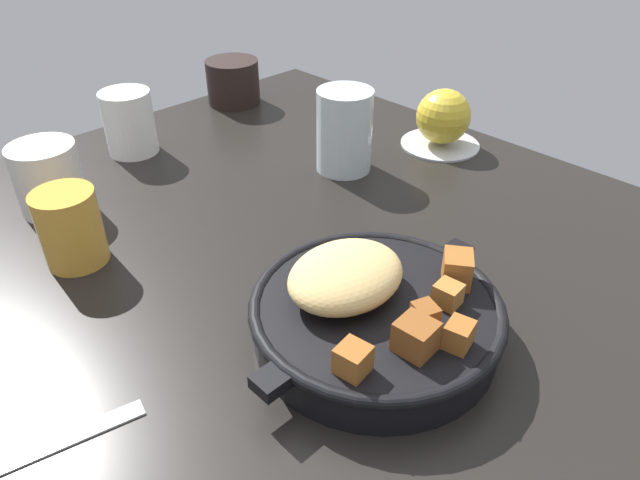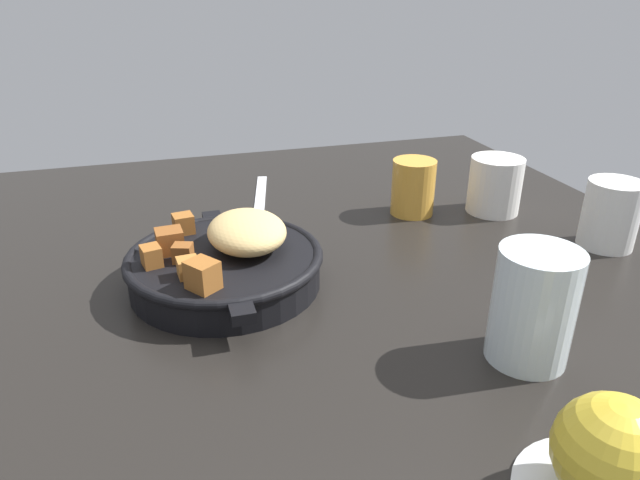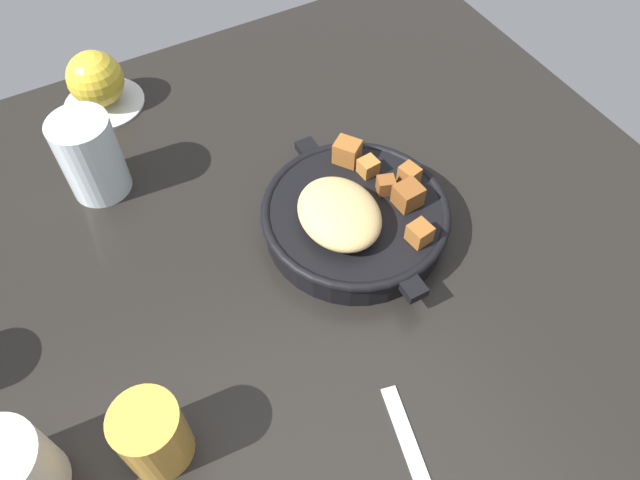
{
  "view_description": "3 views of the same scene",
  "coord_description": "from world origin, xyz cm",
  "px_view_note": "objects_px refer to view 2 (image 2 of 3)",
  "views": [
    {
      "loc": [
        -27.16,
        -34.17,
        37.53
      ],
      "look_at": [
        4.27,
        -1.83,
        6.63
      ],
      "focal_mm": 32.75,
      "sensor_mm": 36.0,
      "label": 1
    },
    {
      "loc": [
        62.22,
        -15.59,
        32.76
      ],
      "look_at": [
        3.57,
        1.88,
        4.14
      ],
      "focal_mm": 31.69,
      "sensor_mm": 36.0,
      "label": 2
    },
    {
      "loc": [
        -33.64,
        15.86,
        59.1
      ],
      "look_at": [
        0.41,
        -2.94,
        6.08
      ],
      "focal_mm": 33.63,
      "sensor_mm": 36.0,
      "label": 3
    }
  ],
  "objects_px": {
    "butter_knife": "(262,194)",
    "juice_glass_amber": "(413,187)",
    "cast_iron_skillet": "(227,261)",
    "water_glass_tall": "(533,306)",
    "white_creamer_pitcher": "(611,214)",
    "red_apple": "(613,453)",
    "ceramic_mug_white": "(495,185)"
  },
  "relations": [
    {
      "from": "cast_iron_skillet",
      "to": "butter_knife",
      "type": "height_order",
      "value": "cast_iron_skillet"
    },
    {
      "from": "butter_knife",
      "to": "juice_glass_amber",
      "type": "height_order",
      "value": "juice_glass_amber"
    },
    {
      "from": "water_glass_tall",
      "to": "ceramic_mug_white",
      "type": "relative_size",
      "value": 1.32
    },
    {
      "from": "red_apple",
      "to": "white_creamer_pitcher",
      "type": "height_order",
      "value": "white_creamer_pitcher"
    },
    {
      "from": "butter_knife",
      "to": "water_glass_tall",
      "type": "bearing_deg",
      "value": 29.95
    },
    {
      "from": "butter_knife",
      "to": "ceramic_mug_white",
      "type": "xyz_separation_m",
      "value": [
        0.17,
        0.32,
        0.04
      ]
    },
    {
      "from": "white_creamer_pitcher",
      "to": "ceramic_mug_white",
      "type": "height_order",
      "value": "white_creamer_pitcher"
    },
    {
      "from": "butter_knife",
      "to": "water_glass_tall",
      "type": "xyz_separation_m",
      "value": [
        0.5,
        0.15,
        0.05
      ]
    },
    {
      "from": "water_glass_tall",
      "to": "white_creamer_pitcher",
      "type": "height_order",
      "value": "water_glass_tall"
    },
    {
      "from": "red_apple",
      "to": "water_glass_tall",
      "type": "relative_size",
      "value": 0.71
    },
    {
      "from": "red_apple",
      "to": "butter_knife",
      "type": "bearing_deg",
      "value": -171.05
    },
    {
      "from": "ceramic_mug_white",
      "to": "white_creamer_pitcher",
      "type": "bearing_deg",
      "value": 27.28
    },
    {
      "from": "cast_iron_skillet",
      "to": "white_creamer_pitcher",
      "type": "distance_m",
      "value": 0.5
    },
    {
      "from": "water_glass_tall",
      "to": "juice_glass_amber",
      "type": "height_order",
      "value": "water_glass_tall"
    },
    {
      "from": "ceramic_mug_white",
      "to": "butter_knife",
      "type": "bearing_deg",
      "value": -117.78
    },
    {
      "from": "butter_knife",
      "to": "ceramic_mug_white",
      "type": "height_order",
      "value": "ceramic_mug_white"
    },
    {
      "from": "cast_iron_skillet",
      "to": "water_glass_tall",
      "type": "bearing_deg",
      "value": 48.38
    },
    {
      "from": "red_apple",
      "to": "juice_glass_amber",
      "type": "height_order",
      "value": "red_apple"
    },
    {
      "from": "juice_glass_amber",
      "to": "ceramic_mug_white",
      "type": "xyz_separation_m",
      "value": [
        0.03,
        0.12,
        0.0
      ]
    },
    {
      "from": "water_glass_tall",
      "to": "white_creamer_pitcher",
      "type": "xyz_separation_m",
      "value": [
        -0.18,
        0.25,
        -0.01
      ]
    },
    {
      "from": "butter_knife",
      "to": "water_glass_tall",
      "type": "height_order",
      "value": "water_glass_tall"
    },
    {
      "from": "red_apple",
      "to": "butter_knife",
      "type": "height_order",
      "value": "red_apple"
    },
    {
      "from": "red_apple",
      "to": "ceramic_mug_white",
      "type": "height_order",
      "value": "same"
    },
    {
      "from": "cast_iron_skillet",
      "to": "red_apple",
      "type": "relative_size",
      "value": 3.42
    },
    {
      "from": "white_creamer_pitcher",
      "to": "ceramic_mug_white",
      "type": "xyz_separation_m",
      "value": [
        -0.15,
        -0.08,
        -0.0
      ]
    },
    {
      "from": "red_apple",
      "to": "juice_glass_amber",
      "type": "bearing_deg",
      "value": 169.09
    },
    {
      "from": "water_glass_tall",
      "to": "ceramic_mug_white",
      "type": "distance_m",
      "value": 0.37
    },
    {
      "from": "cast_iron_skillet",
      "to": "white_creamer_pitcher",
      "type": "relative_size",
      "value": 3.0
    },
    {
      "from": "cast_iron_skillet",
      "to": "butter_knife",
      "type": "bearing_deg",
      "value": 161.18
    },
    {
      "from": "butter_knife",
      "to": "water_glass_tall",
      "type": "distance_m",
      "value": 0.53
    },
    {
      "from": "juice_glass_amber",
      "to": "butter_knife",
      "type": "bearing_deg",
      "value": -124.93
    },
    {
      "from": "cast_iron_skillet",
      "to": "butter_knife",
      "type": "relative_size",
      "value": 1.49
    }
  ]
}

